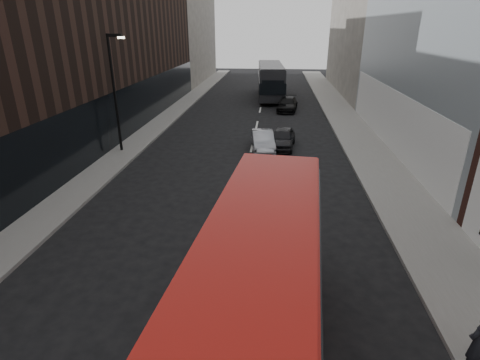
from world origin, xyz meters
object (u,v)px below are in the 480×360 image
(car_c, at_px, (287,104))
(pedestrian, at_px, (478,344))
(street_lamp, at_px, (115,86))
(grey_bus, at_px, (270,80))
(car_a, at_px, (283,138))
(red_bus, at_px, (255,316))
(car_b, at_px, (263,141))

(car_c, distance_m, pedestrian, 29.50)
(car_c, bearing_deg, street_lamp, -121.60)
(grey_bus, bearing_deg, street_lamp, -116.84)
(pedestrian, bearing_deg, car_a, -100.22)
(red_bus, distance_m, car_b, 17.79)
(grey_bus, xyz_separation_m, pedestrian, (5.40, -36.21, -0.99))
(red_bus, height_order, pedestrian, red_bus)
(red_bus, relative_size, grey_bus, 0.88)
(street_lamp, height_order, car_b, street_lamp)
(car_b, height_order, pedestrian, pedestrian)
(street_lamp, distance_m, car_b, 9.72)
(red_bus, bearing_deg, pedestrian, 16.75)
(street_lamp, bearing_deg, pedestrian, -46.86)
(car_b, xyz_separation_m, pedestrian, (5.47, -16.71, 0.34))
(street_lamp, relative_size, car_c, 1.62)
(car_a, height_order, car_c, car_a)
(street_lamp, relative_size, red_bus, 0.69)
(car_c, bearing_deg, red_bus, -86.25)
(red_bus, distance_m, car_c, 30.35)
(red_bus, distance_m, grey_bus, 37.22)
(red_bus, bearing_deg, car_c, 92.77)
(car_a, bearing_deg, car_c, 93.19)
(street_lamp, height_order, car_a, street_lamp)
(street_lamp, bearing_deg, red_bus, -60.00)
(red_bus, xyz_separation_m, pedestrian, (4.96, 1.00, -1.26))
(red_bus, height_order, car_a, red_bus)
(red_bus, xyz_separation_m, car_b, (-0.51, 17.71, -1.60))
(car_b, bearing_deg, street_lamp, -179.10)
(grey_bus, distance_m, pedestrian, 36.63)
(car_a, distance_m, car_c, 11.90)
(street_lamp, distance_m, car_c, 17.96)
(car_a, bearing_deg, red_bus, -86.49)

